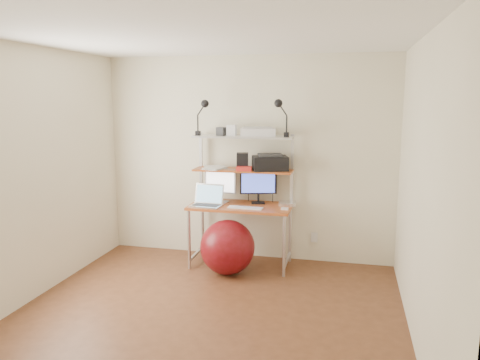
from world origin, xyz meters
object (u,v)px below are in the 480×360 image
(printer, at_px, (270,163))
(exercise_ball, at_px, (227,247))
(monitor_silver, at_px, (220,183))
(laptop, at_px, (208,201))
(monitor_black, at_px, (258,185))

(printer, relative_size, exercise_ball, 0.75)
(printer, bearing_deg, monitor_silver, 164.52)
(exercise_ball, bearing_deg, printer, 46.90)
(printer, bearing_deg, laptop, -179.70)
(laptop, xyz_separation_m, printer, (0.70, 0.24, 0.45))
(monitor_silver, relative_size, exercise_ball, 0.70)
(monitor_black, xyz_separation_m, printer, (0.14, -0.03, 0.28))
(monitor_black, height_order, laptop, monitor_black)
(laptop, bearing_deg, printer, 24.62)
(monitor_black, relative_size, exercise_ball, 0.71)
(monitor_silver, relative_size, printer, 0.94)
(monitor_silver, distance_m, exercise_ball, 0.80)
(monitor_silver, xyz_separation_m, monitor_black, (0.46, 0.06, -0.01))
(printer, height_order, exercise_ball, printer)
(monitor_silver, bearing_deg, monitor_black, 12.81)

